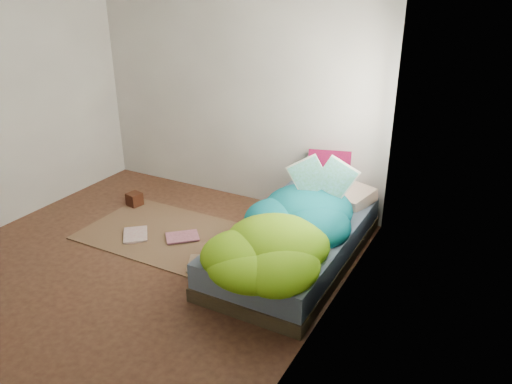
{
  "coord_description": "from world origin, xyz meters",
  "views": [
    {
      "loc": [
        2.79,
        -2.95,
        2.43
      ],
      "look_at": [
        0.8,
        0.75,
        0.59
      ],
      "focal_mm": 35.0,
      "sensor_mm": 36.0,
      "label": 1
    }
  ],
  "objects_px": {
    "open_book": "(323,167)",
    "wooden_box": "(134,199)",
    "pillow_magenta": "(329,171)",
    "floor_book_a": "(123,236)",
    "floor_book_b": "(181,232)",
    "bed": "(295,244)"
  },
  "relations": [
    {
      "from": "pillow_magenta",
      "to": "floor_book_b",
      "type": "distance_m",
      "value": 1.64
    },
    {
      "from": "floor_book_a",
      "to": "floor_book_b",
      "type": "relative_size",
      "value": 1.01
    },
    {
      "from": "open_book",
      "to": "floor_book_a",
      "type": "distance_m",
      "value": 2.1
    },
    {
      "from": "pillow_magenta",
      "to": "floor_book_a",
      "type": "relative_size",
      "value": 1.36
    },
    {
      "from": "wooden_box",
      "to": "floor_book_a",
      "type": "distance_m",
      "value": 0.76
    },
    {
      "from": "open_book",
      "to": "wooden_box",
      "type": "xyz_separation_m",
      "value": [
        -2.19,
        -0.1,
        -0.75
      ]
    },
    {
      "from": "floor_book_a",
      "to": "floor_book_b",
      "type": "xyz_separation_m",
      "value": [
        0.46,
        0.34,
        0.0
      ]
    },
    {
      "from": "open_book",
      "to": "floor_book_b",
      "type": "relative_size",
      "value": 1.62
    },
    {
      "from": "open_book",
      "to": "wooden_box",
      "type": "bearing_deg",
      "value": 165.38
    },
    {
      "from": "open_book",
      "to": "bed",
      "type": "bearing_deg",
      "value": -128.32
    },
    {
      "from": "bed",
      "to": "floor_book_b",
      "type": "xyz_separation_m",
      "value": [
        -1.22,
        -0.09,
        -0.14
      ]
    },
    {
      "from": "open_book",
      "to": "wooden_box",
      "type": "distance_m",
      "value": 2.32
    },
    {
      "from": "open_book",
      "to": "wooden_box",
      "type": "relative_size",
      "value": 3.54
    },
    {
      "from": "bed",
      "to": "open_book",
      "type": "height_order",
      "value": "open_book"
    },
    {
      "from": "pillow_magenta",
      "to": "floor_book_a",
      "type": "bearing_deg",
      "value": -157.58
    },
    {
      "from": "bed",
      "to": "wooden_box",
      "type": "xyz_separation_m",
      "value": [
        -2.08,
        0.2,
        -0.08
      ]
    },
    {
      "from": "floor_book_b",
      "to": "open_book",
      "type": "bearing_deg",
      "value": 63.99
    },
    {
      "from": "floor_book_b",
      "to": "wooden_box",
      "type": "bearing_deg",
      "value": -151.54
    },
    {
      "from": "wooden_box",
      "to": "floor_book_b",
      "type": "xyz_separation_m",
      "value": [
        0.86,
        -0.3,
        -0.06
      ]
    },
    {
      "from": "bed",
      "to": "floor_book_a",
      "type": "bearing_deg",
      "value": -165.39
    },
    {
      "from": "pillow_magenta",
      "to": "open_book",
      "type": "distance_m",
      "value": 0.69
    },
    {
      "from": "bed",
      "to": "wooden_box",
      "type": "height_order",
      "value": "bed"
    }
  ]
}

